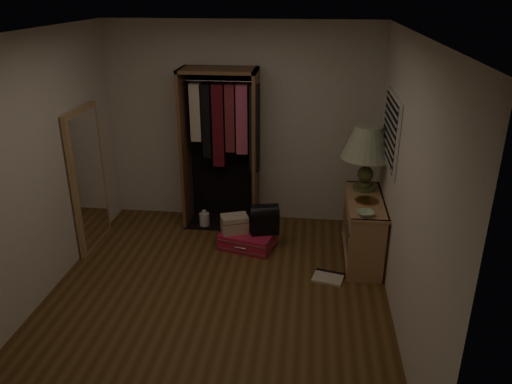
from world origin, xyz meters
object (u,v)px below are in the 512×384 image
at_px(console_bookshelf, 363,226).
at_px(pink_suitcase, 248,239).
at_px(open_wardrobe, 223,135).
at_px(train_case, 235,224).
at_px(floor_mirror, 88,179).
at_px(black_bag, 264,218).
at_px(white_jug, 204,220).
at_px(table_lamp, 368,144).

xyz_separation_m(console_bookshelf, pink_suitcase, (-1.36, 0.07, -0.30)).
xyz_separation_m(open_wardrobe, pink_suitcase, (0.39, -0.65, -1.11)).
xyz_separation_m(open_wardrobe, train_case, (0.23, -0.66, -0.91)).
xyz_separation_m(open_wardrobe, floor_mirror, (-1.49, -0.77, -0.36)).
bearing_deg(floor_mirror, train_case, 3.79).
distance_m(train_case, black_bag, 0.37).
distance_m(pink_suitcase, white_jug, 0.80).
height_order(black_bag, table_lamp, table_lamp).
relative_size(floor_mirror, table_lamp, 2.23).
bearing_deg(black_bag, console_bookshelf, -19.35).
xyz_separation_m(floor_mirror, black_bag, (2.08, 0.15, -0.47)).
relative_size(console_bookshelf, white_jug, 4.80).
relative_size(open_wardrobe, floor_mirror, 1.21).
xyz_separation_m(console_bookshelf, floor_mirror, (-3.24, -0.05, 0.46)).
xyz_separation_m(pink_suitcase, train_case, (-0.16, -0.00, 0.21)).
height_order(open_wardrobe, table_lamp, open_wardrobe).
bearing_deg(open_wardrobe, black_bag, -46.53).
bearing_deg(table_lamp, white_jug, 171.52).
bearing_deg(train_case, console_bookshelf, -22.26).
bearing_deg(black_bag, open_wardrobe, 119.04).
relative_size(open_wardrobe, pink_suitcase, 2.79).
height_order(floor_mirror, white_jug, floor_mirror).
relative_size(open_wardrobe, train_case, 5.47).
xyz_separation_m(open_wardrobe, white_jug, (-0.25, -0.17, -1.11)).
bearing_deg(floor_mirror, console_bookshelf, 0.89).
bearing_deg(open_wardrobe, table_lamp, -14.97).
xyz_separation_m(train_case, black_bag, (0.36, 0.04, 0.08)).
bearing_deg(white_jug, open_wardrobe, 33.94).
bearing_deg(pink_suitcase, table_lamp, 22.28).
relative_size(pink_suitcase, train_case, 1.96).
bearing_deg(train_case, table_lamp, -12.82).
distance_m(console_bookshelf, black_bag, 1.16).
distance_m(train_case, table_lamp, 1.83).
xyz_separation_m(open_wardrobe, table_lamp, (1.75, -0.47, 0.09)).
height_order(console_bookshelf, train_case, console_bookshelf).
distance_m(open_wardrobe, table_lamp, 1.81).
distance_m(floor_mirror, pink_suitcase, 2.03).
bearing_deg(open_wardrobe, pink_suitcase, -59.33).
xyz_separation_m(pink_suitcase, white_jug, (-0.64, 0.48, 0.00)).
distance_m(console_bookshelf, white_jug, 2.09).
height_order(floor_mirror, pink_suitcase, floor_mirror).
distance_m(black_bag, white_jug, 0.99).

